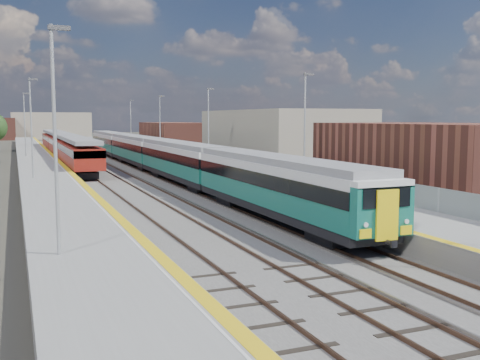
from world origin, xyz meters
TOP-DOWN VIEW (x-y plane):
  - ground at (0.00, 50.00)m, footprint 320.00×320.00m
  - ballast_bed at (-2.25, 52.50)m, footprint 10.50×155.00m
  - tracks at (-1.65, 54.18)m, footprint 8.96×160.00m
  - platform_right at (5.28, 52.49)m, footprint 4.70×155.00m
  - platform_left at (-9.05, 52.49)m, footprint 4.30×155.00m
  - green_train at (1.50, 43.28)m, footprint 2.67×74.37m
  - red_train at (-5.50, 65.31)m, footprint 2.72×55.23m
  - tree_d at (20.69, 66.76)m, footprint 4.42×4.42m

SIDE VIEW (x-z plane):
  - ground at x=0.00m, z-range 0.00..0.00m
  - ballast_bed at x=-2.25m, z-range 0.00..0.06m
  - tracks at x=-1.65m, z-range 0.02..0.19m
  - platform_left at x=-9.05m, z-range -3.74..4.78m
  - platform_right at x=5.28m, z-range -3.72..4.80m
  - red_train at x=-5.50m, z-range 0.31..3.75m
  - green_train at x=1.50m, z-range 0.60..3.54m
  - tree_d at x=20.69m, z-range 0.77..6.76m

